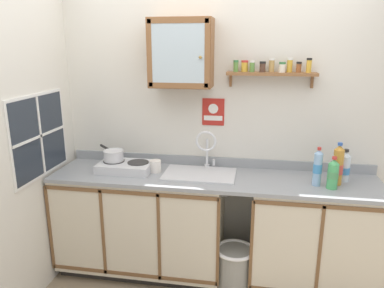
{
  "coord_description": "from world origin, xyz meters",
  "views": [
    {
      "loc": [
        0.31,
        -2.38,
        1.95
      ],
      "look_at": [
        -0.19,
        0.49,
        1.15
      ],
      "focal_mm": 34.2,
      "sensor_mm": 36.0,
      "label": 1
    }
  ],
  "objects_px": {
    "saucepan": "(113,155)",
    "bottle_water_clear_0": "(345,167)",
    "wall_cabinet": "(181,53)",
    "hot_plate_stove": "(125,167)",
    "bottle_juice_amber_2": "(338,166)",
    "bottle_soda_green_3": "(333,174)",
    "trash_bin": "(234,269)",
    "bottle_water_blue_1": "(318,168)",
    "sink": "(200,175)",
    "warning_sign": "(213,112)",
    "mug": "(155,166)"
  },
  "relations": [
    {
      "from": "sink",
      "to": "bottle_juice_amber_2",
      "type": "height_order",
      "value": "sink"
    },
    {
      "from": "bottle_juice_amber_2",
      "to": "wall_cabinet",
      "type": "height_order",
      "value": "wall_cabinet"
    },
    {
      "from": "bottle_water_blue_1",
      "to": "trash_bin",
      "type": "relative_size",
      "value": 0.76
    },
    {
      "from": "wall_cabinet",
      "to": "warning_sign",
      "type": "bearing_deg",
      "value": 26.12
    },
    {
      "from": "bottle_water_blue_1",
      "to": "bottle_soda_green_3",
      "type": "distance_m",
      "value": 0.12
    },
    {
      "from": "bottle_water_blue_1",
      "to": "bottle_soda_green_3",
      "type": "relative_size",
      "value": 1.21
    },
    {
      "from": "bottle_water_clear_0",
      "to": "bottle_water_blue_1",
      "type": "bearing_deg",
      "value": -148.7
    },
    {
      "from": "wall_cabinet",
      "to": "mug",
      "type": "bearing_deg",
      "value": -147.87
    },
    {
      "from": "sink",
      "to": "saucepan",
      "type": "height_order",
      "value": "sink"
    },
    {
      "from": "sink",
      "to": "trash_bin",
      "type": "relative_size",
      "value": 1.49
    },
    {
      "from": "bottle_soda_green_3",
      "to": "trash_bin",
      "type": "relative_size",
      "value": 0.63
    },
    {
      "from": "bottle_juice_amber_2",
      "to": "saucepan",
      "type": "bearing_deg",
      "value": 178.97
    },
    {
      "from": "wall_cabinet",
      "to": "saucepan",
      "type": "bearing_deg",
      "value": -167.4
    },
    {
      "from": "bottle_soda_green_3",
      "to": "mug",
      "type": "relative_size",
      "value": 1.82
    },
    {
      "from": "hot_plate_stove",
      "to": "bottle_juice_amber_2",
      "type": "bearing_deg",
      "value": -0.25
    },
    {
      "from": "bottle_water_clear_0",
      "to": "bottle_juice_amber_2",
      "type": "height_order",
      "value": "bottle_juice_amber_2"
    },
    {
      "from": "warning_sign",
      "to": "trash_bin",
      "type": "distance_m",
      "value": 1.29
    },
    {
      "from": "mug",
      "to": "wall_cabinet",
      "type": "relative_size",
      "value": 0.25
    },
    {
      "from": "mug",
      "to": "wall_cabinet",
      "type": "xyz_separation_m",
      "value": [
        0.2,
        0.13,
        0.91
      ]
    },
    {
      "from": "bottle_water_clear_0",
      "to": "warning_sign",
      "type": "height_order",
      "value": "warning_sign"
    },
    {
      "from": "bottle_water_blue_1",
      "to": "bottle_juice_amber_2",
      "type": "bearing_deg",
      "value": 18.59
    },
    {
      "from": "bottle_water_blue_1",
      "to": "trash_bin",
      "type": "distance_m",
      "value": 1.04
    },
    {
      "from": "saucepan",
      "to": "wall_cabinet",
      "type": "relative_size",
      "value": 0.54
    },
    {
      "from": "bottle_soda_green_3",
      "to": "trash_bin",
      "type": "bearing_deg",
      "value": -174.46
    },
    {
      "from": "warning_sign",
      "to": "trash_bin",
      "type": "xyz_separation_m",
      "value": [
        0.24,
        -0.44,
        -1.19
      ]
    },
    {
      "from": "warning_sign",
      "to": "mug",
      "type": "bearing_deg",
      "value": -151.11
    },
    {
      "from": "saucepan",
      "to": "wall_cabinet",
      "type": "bearing_deg",
      "value": 12.6
    },
    {
      "from": "bottle_water_blue_1",
      "to": "warning_sign",
      "type": "height_order",
      "value": "warning_sign"
    },
    {
      "from": "warning_sign",
      "to": "bottle_juice_amber_2",
      "type": "bearing_deg",
      "value": -15.95
    },
    {
      "from": "bottle_juice_amber_2",
      "to": "warning_sign",
      "type": "distance_m",
      "value": 1.07
    },
    {
      "from": "bottle_juice_amber_2",
      "to": "wall_cabinet",
      "type": "distance_m",
      "value": 1.48
    },
    {
      "from": "bottle_water_blue_1",
      "to": "wall_cabinet",
      "type": "xyz_separation_m",
      "value": [
        -1.08,
        0.21,
        0.82
      ]
    },
    {
      "from": "saucepan",
      "to": "bottle_soda_green_3",
      "type": "distance_m",
      "value": 1.75
    },
    {
      "from": "hot_plate_stove",
      "to": "bottle_water_clear_0",
      "type": "bearing_deg",
      "value": 2.54
    },
    {
      "from": "hot_plate_stove",
      "to": "trash_bin",
      "type": "height_order",
      "value": "hot_plate_stove"
    },
    {
      "from": "hot_plate_stove",
      "to": "mug",
      "type": "height_order",
      "value": "mug"
    },
    {
      "from": "saucepan",
      "to": "warning_sign",
      "type": "bearing_deg",
      "value": 16.96
    },
    {
      "from": "bottle_water_clear_0",
      "to": "trash_bin",
      "type": "distance_m",
      "value": 1.19
    },
    {
      "from": "saucepan",
      "to": "bottle_water_clear_0",
      "type": "height_order",
      "value": "bottle_water_clear_0"
    },
    {
      "from": "bottle_water_clear_0",
      "to": "mug",
      "type": "distance_m",
      "value": 1.5
    },
    {
      "from": "saucepan",
      "to": "bottle_juice_amber_2",
      "type": "xyz_separation_m",
      "value": [
        1.79,
        -0.03,
        0.02
      ]
    },
    {
      "from": "sink",
      "to": "hot_plate_stove",
      "type": "xyz_separation_m",
      "value": [
        -0.63,
        -0.04,
        0.05
      ]
    },
    {
      "from": "mug",
      "to": "warning_sign",
      "type": "relative_size",
      "value": 0.59
    },
    {
      "from": "mug",
      "to": "bottle_water_clear_0",
      "type": "bearing_deg",
      "value": 2.01
    },
    {
      "from": "sink",
      "to": "mug",
      "type": "xyz_separation_m",
      "value": [
        -0.38,
        -0.01,
        0.06
      ]
    },
    {
      "from": "bottle_juice_amber_2",
      "to": "wall_cabinet",
      "type": "relative_size",
      "value": 0.61
    },
    {
      "from": "saucepan",
      "to": "bottle_water_blue_1",
      "type": "height_order",
      "value": "bottle_water_blue_1"
    },
    {
      "from": "bottle_soda_green_3",
      "to": "bottle_water_blue_1",
      "type": "bearing_deg",
      "value": 155.78
    },
    {
      "from": "hot_plate_stove",
      "to": "warning_sign",
      "type": "xyz_separation_m",
      "value": [
        0.7,
        0.27,
        0.44
      ]
    },
    {
      "from": "bottle_water_clear_0",
      "to": "mug",
      "type": "xyz_separation_m",
      "value": [
        -1.5,
        -0.05,
        -0.06
      ]
    }
  ]
}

